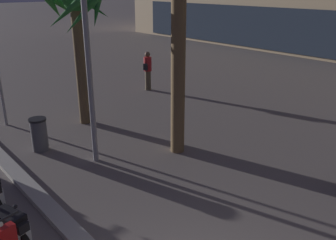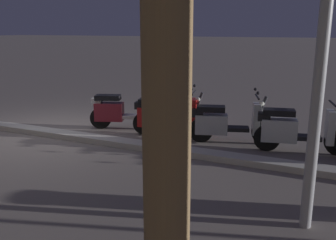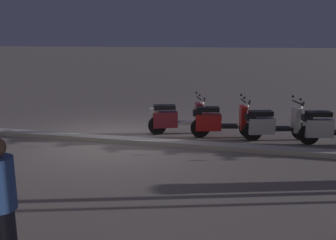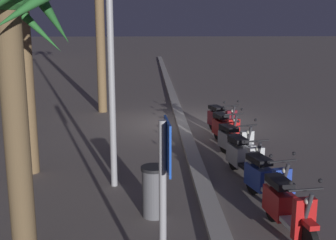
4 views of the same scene
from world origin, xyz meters
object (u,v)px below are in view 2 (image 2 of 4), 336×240
object	(u,v)px
scooter_silver_far_back	(225,123)
scooter_red_tail_end	(166,116)
scooter_silver_second_in_line	(294,130)
scooter_maroon_mid_centre	(121,111)

from	to	relation	value
scooter_silver_far_back	scooter_red_tail_end	bearing A→B (deg)	0.60
scooter_silver_far_back	scooter_red_tail_end	xyz separation A→B (m)	(1.39, 0.01, 0.01)
scooter_silver_second_in_line	scooter_red_tail_end	size ratio (longest dim) A/B	1.01
scooter_silver_second_in_line	scooter_silver_far_back	xyz separation A→B (m)	(1.41, -0.07, -0.02)
scooter_silver_second_in_line	scooter_maroon_mid_centre	distance (m)	4.03
scooter_red_tail_end	scooter_maroon_mid_centre	xyz separation A→B (m)	(1.22, -0.09, -0.00)
scooter_maroon_mid_centre	scooter_silver_far_back	bearing A→B (deg)	178.35
scooter_silver_second_in_line	scooter_silver_far_back	distance (m)	1.41
scooter_silver_second_in_line	scooter_red_tail_end	bearing A→B (deg)	-1.07
scooter_silver_second_in_line	scooter_maroon_mid_centre	bearing A→B (deg)	-2.02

